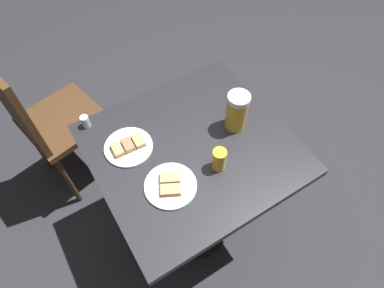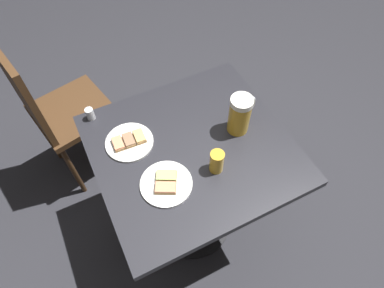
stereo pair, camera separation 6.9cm
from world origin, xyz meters
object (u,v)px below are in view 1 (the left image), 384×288
Objects in this scene: cafe_chair at (46,119)px; plate_far at (170,185)px; beer_mug at (237,111)px; plate_near at (128,146)px; salt_shaker at (85,121)px; beer_glass_small at (219,160)px.

plate_far is at bearing 8.23° from cafe_chair.
plate_near is at bearing 163.55° from beer_mug.
beer_mug is 0.18× the size of cafe_chair.
cafe_chair reaches higher than plate_near.
plate_near is 0.20× the size of cafe_chair.
beer_mug is at bearing 16.50° from plate_far.
salt_shaker is (-0.52, 0.32, -0.06)m from beer_mug.
cafe_chair is (-0.67, 0.65, -0.30)m from beer_mug.
beer_mug reaches higher than beer_glass_small.
plate_far is 1.11× the size of beer_mug.
beer_mug is at bearing 32.58° from cafe_chair.
cafe_chair is at bearing 111.32° from plate_far.
salt_shaker is (-0.10, 0.19, 0.02)m from plate_near.
plate_far is 3.55× the size of salt_shaker.
plate_far is at bearing 173.64° from beer_glass_small.
beer_mug is (0.37, 0.11, 0.08)m from plate_far.
cafe_chair is (-0.49, 0.78, -0.26)m from beer_glass_small.
cafe_chair is (-0.30, 0.76, -0.22)m from plate_far.
beer_mug is at bearing 36.88° from beer_glass_small.
cafe_chair is at bearing 135.66° from beer_mug.
plate_far is 0.39m from beer_mug.
plate_near is at bearing -62.87° from salt_shaker.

